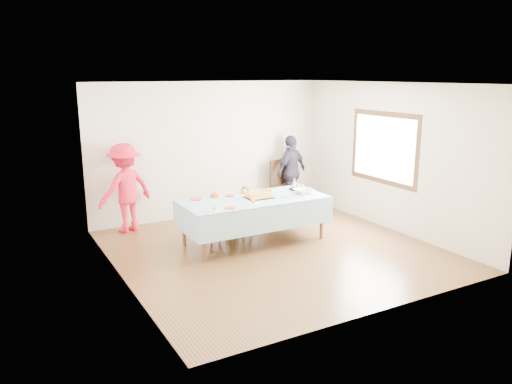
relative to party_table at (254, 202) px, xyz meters
The scene contains 22 objects.
ground 0.90m from the party_table, 79.23° to the right, with size 5.00×5.00×0.00m, color #4D2A16.
room_walls 1.17m from the party_table, 73.41° to the right, with size 5.04×5.04×2.72m.
party_table is the anchor object (origin of this frame).
birthday_cake 0.13m from the party_table, ahead, with size 0.45×0.35×0.08m.
rolls_tray 1.04m from the party_table, 10.81° to the left, with size 0.32×0.32×0.10m.
punch_bowl 0.95m from the party_table, ahead, with size 0.35×0.35×0.08m, color silver.
party_hat 1.22m from the party_table, 22.38° to the left, with size 0.10×0.10×0.17m, color silver.
fork_pile 0.58m from the party_table, 23.21° to the right, with size 0.24×0.18×0.07m, color white, non-canonical shape.
plate_red_far_a 0.99m from the party_table, 155.77° to the left, with size 0.20×0.20×0.01m, color red.
plate_red_far_b 0.46m from the party_table, 129.19° to the left, with size 0.18×0.18×0.01m, color red.
plate_red_far_c 0.45m from the party_table, 83.92° to the left, with size 0.16×0.16×0.01m, color red.
plate_red_far_d 0.61m from the party_table, 39.77° to the left, with size 0.20×0.20×0.01m, color red.
plate_red_near 0.73m from the party_table, 150.25° to the right, with size 0.18×0.18×0.01m, color red.
plate_white_left 0.99m from the party_table, 157.45° to the right, with size 0.20×0.20×0.01m, color white.
plate_white_mid 0.36m from the party_table, 120.76° to the right, with size 0.23×0.23×0.01m, color white.
plate_white_right 0.85m from the party_table, 21.62° to the right, with size 0.21×0.21×0.01m, color white.
dining_chair 2.30m from the party_table, 46.16° to the left, with size 0.55×0.55×1.05m.
toddler_left 0.75m from the party_table, 142.37° to the left, with size 0.32×0.21×0.87m, color #CF5A19.
toddler_mid 0.71m from the party_table, 101.81° to the left, with size 0.37×0.24×0.76m, color #26742D.
toddler_right 0.76m from the party_table, 76.12° to the left, with size 0.41×0.32×0.85m, color tan.
adult_left 2.43m from the party_table, 136.07° to the left, with size 1.06×0.61×1.64m, color red.
adult_right 2.50m from the party_table, 42.46° to the left, with size 0.92×0.38×1.57m, color #322D3D.
Camera 1 is at (-4.05, -6.68, 2.86)m, focal length 35.00 mm.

